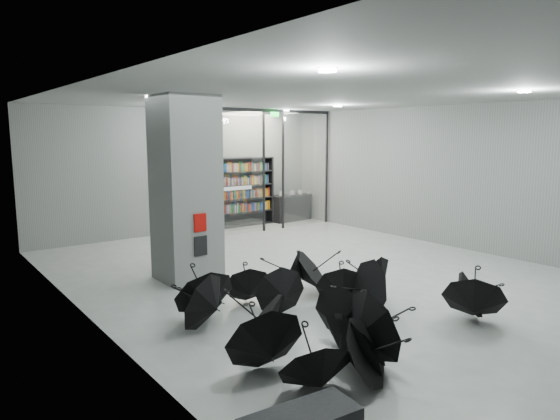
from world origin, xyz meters
TOP-DOWN VIEW (x-y plane):
  - room at (0.00, 0.00)m, footprint 14.00×14.02m
  - column at (-2.50, 2.00)m, footprint 1.20×1.20m
  - fire_cabinet at (-2.50, 1.38)m, footprint 0.28×0.04m
  - info_panel at (-2.50, 1.38)m, footprint 0.30×0.03m
  - exit_sign at (2.40, 5.30)m, footprint 0.30×0.06m
  - glass_partition at (2.39, 5.50)m, footprint 5.06×0.08m
  - bookshelf at (2.19, 6.75)m, footprint 2.18×0.48m
  - shop_counter at (4.08, 6.57)m, footprint 1.65×0.75m
  - umbrella_cluster at (-2.27, -2.13)m, footprint 5.26×4.66m

SIDE VIEW (x-z plane):
  - umbrella_cluster at x=-2.27m, z-range -0.35..0.96m
  - shop_counter at x=4.08m, z-range 0.00..0.96m
  - info_panel at x=-2.50m, z-range 0.64..1.06m
  - bookshelf at x=2.19m, z-range 0.00..2.39m
  - fire_cabinet at x=-2.50m, z-range 1.16..1.54m
  - column at x=-2.50m, z-range 0.00..4.00m
  - glass_partition at x=2.39m, z-range 0.18..4.18m
  - room at x=0.00m, z-range 0.84..4.85m
  - exit_sign at x=2.40m, z-range 3.74..3.90m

